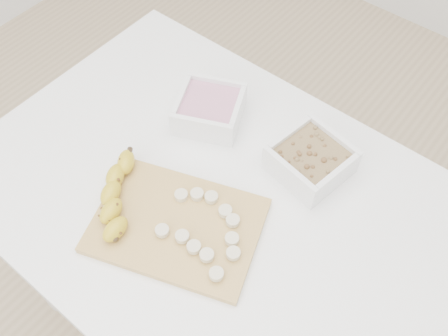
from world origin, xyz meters
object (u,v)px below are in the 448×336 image
Objects in this scene: bowl_yogurt at (210,109)px; bowl_granola at (311,160)px; cutting_board at (177,225)px; banana at (117,196)px; table at (215,219)px.

bowl_yogurt is 1.12× the size of bowl_granola.
cutting_board is at bearing -114.01° from bowl_granola.
table is at bearing 19.50° from banana.
banana reaches higher than cutting_board.
bowl_granola is at bearing 25.14° from banana.
table is 3.21× the size of cutting_board.
table is 0.24m from bowl_granola.
bowl_yogurt reaches higher than table.
bowl_granola is 0.39m from banana.
banana is at bearing -128.40° from bowl_granola.
cutting_board is (0.13, -0.25, -0.03)m from bowl_yogurt.
bowl_granola is (0.11, 0.17, 0.13)m from table.
bowl_granola is (0.25, 0.02, 0.00)m from bowl_yogurt.
cutting_board is at bearing -10.81° from banana.
bowl_yogurt is 0.28m from banana.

